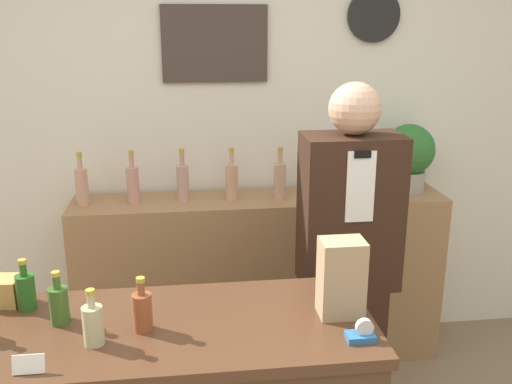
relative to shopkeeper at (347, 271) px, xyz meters
The scene contains 19 objects.
back_wall 1.15m from the shopkeeper, 114.05° to the left, with size 5.20×0.09×2.70m.
back_shelf 0.84m from the shopkeeper, 113.69° to the left, with size 2.08×0.38×0.99m.
shopkeeper is the anchor object (origin of this frame).
potted_plant 0.99m from the shopkeeper, 52.91° to the left, with size 0.29×0.29×0.39m.
paper_bag 0.69m from the shopkeeper, 108.56° to the right, with size 0.15×0.11×0.27m.
tape_dispenser 0.81m from the shopkeeper, 103.01° to the right, with size 0.09×0.06×0.07m.
price_card_right 1.45m from the shopkeeper, 144.70° to the right, with size 0.09×0.02×0.06m.
gift_box 1.43m from the shopkeeper, 164.23° to the right, with size 0.13×0.11×0.10m.
counter_bottle_1 1.36m from the shopkeeper, 161.12° to the right, with size 0.06×0.06×0.19m.
counter_bottle_2 1.28m from the shopkeeper, 154.24° to the right, with size 0.06×0.06×0.19m.
counter_bottle_3 1.24m from the shopkeeper, 145.46° to the right, with size 0.06×0.06×0.19m.
counter_bottle_4 1.09m from the shopkeeper, 143.95° to the right, with size 0.06×0.06×0.19m.
shelf_bottle_0 1.46m from the shopkeeper, 151.31° to the left, with size 0.07×0.07×0.29m.
shelf_bottle_1 1.24m from the shopkeeper, 145.10° to the left, with size 0.07×0.07×0.29m.
shelf_bottle_2 1.05m from the shopkeeper, 136.12° to the left, with size 0.07×0.07×0.29m.
shelf_bottle_3 0.87m from the shopkeeper, 124.13° to the left, with size 0.07×0.07×0.29m.
shelf_bottle_4 0.75m from the shopkeeper, 106.28° to the left, with size 0.07×0.07×0.29m.
shelf_bottle_5 0.76m from the shopkeeper, 84.57° to the left, with size 0.07×0.07×0.29m.
shelf_bottle_6 0.83m from the shopkeeper, 64.94° to the left, with size 0.07×0.07×0.29m.
Camera 1 is at (-0.28, -1.25, 1.94)m, focal length 40.00 mm.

